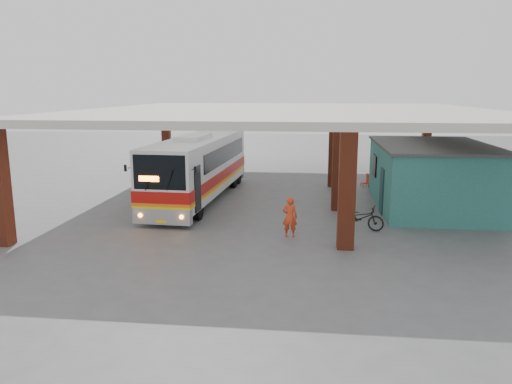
{
  "coord_description": "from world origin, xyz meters",
  "views": [
    {
      "loc": [
        1.75,
        -20.55,
        5.6
      ],
      "look_at": [
        -0.58,
        0.0,
        1.38
      ],
      "focal_mm": 35.0,
      "sensor_mm": 36.0,
      "label": 1
    }
  ],
  "objects_px": {
    "coach_bus": "(199,167)",
    "red_chair": "(366,181)",
    "motorcycle": "(360,218)",
    "pedestrian": "(290,217)"
  },
  "relations": [
    {
      "from": "coach_bus",
      "to": "motorcycle",
      "type": "height_order",
      "value": "coach_bus"
    },
    {
      "from": "coach_bus",
      "to": "red_chair",
      "type": "xyz_separation_m",
      "value": [
        9.01,
        4.5,
        -1.35
      ]
    },
    {
      "from": "pedestrian",
      "to": "red_chair",
      "type": "height_order",
      "value": "pedestrian"
    },
    {
      "from": "coach_bus",
      "to": "red_chair",
      "type": "relative_size",
      "value": 15.1
    },
    {
      "from": "motorcycle",
      "to": "pedestrian",
      "type": "bearing_deg",
      "value": 132.51
    },
    {
      "from": "motorcycle",
      "to": "pedestrian",
      "type": "relative_size",
      "value": 1.22
    },
    {
      "from": "coach_bus",
      "to": "motorcycle",
      "type": "distance_m",
      "value": 9.32
    },
    {
      "from": "coach_bus",
      "to": "pedestrian",
      "type": "distance_m",
      "value": 8.07
    },
    {
      "from": "pedestrian",
      "to": "red_chair",
      "type": "xyz_separation_m",
      "value": [
        4.02,
        10.77,
        -0.42
      ]
    },
    {
      "from": "coach_bus",
      "to": "motorcycle",
      "type": "bearing_deg",
      "value": -29.35
    }
  ]
}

